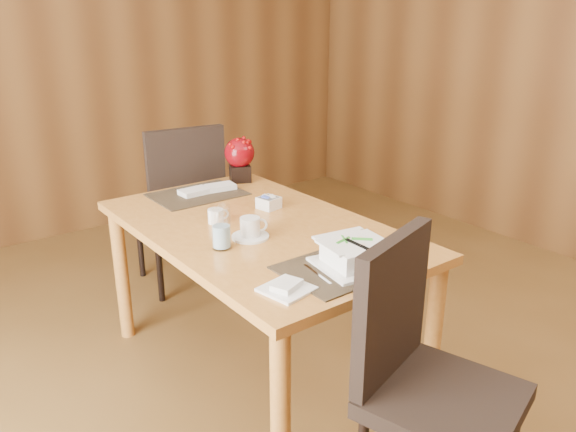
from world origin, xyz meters
TOP-DOWN VIEW (x-y plane):
  - back_wall at (0.00, 3.00)m, footprint 5.00×0.02m
  - dining_table at (0.00, 0.60)m, footprint 0.90×1.50m
  - placemat_near at (0.00, 0.05)m, footprint 0.45×0.33m
  - placemat_far at (0.00, 1.15)m, footprint 0.45×0.33m
  - soup_setting at (0.03, 0.03)m, footprint 0.29×0.29m
  - coffee_cup at (-0.11, 0.50)m, footprint 0.16×0.16m
  - water_glass at (-0.26, 0.47)m, footprint 0.10×0.10m
  - creamer_jug at (-0.13, 0.74)m, footprint 0.10×0.10m
  - sugar_caddy at (0.17, 0.76)m, footprint 0.11×0.11m
  - berry_decor at (0.31, 1.23)m, footprint 0.17×0.17m
  - napkins_far at (0.07, 1.15)m, footprint 0.30×0.12m
  - bread_plate at (-0.27, 0.03)m, footprint 0.18×0.18m
  - near_chair at (-0.01, -0.35)m, footprint 0.56×0.56m
  - far_chair at (0.13, 1.61)m, footprint 0.53×0.54m

SIDE VIEW (x-z plane):
  - near_chair at x=-0.01m, z-range 0.06..1.04m
  - far_chair at x=0.13m, z-range 0.07..1.09m
  - dining_table at x=0.00m, z-range 0.28..1.03m
  - placemat_near at x=0.00m, z-range 0.75..0.76m
  - placemat_far at x=0.00m, z-range 0.75..0.76m
  - bread_plate at x=-0.27m, z-range 0.75..0.76m
  - napkins_far at x=0.07m, z-range 0.76..0.78m
  - sugar_caddy at x=0.17m, z-range 0.75..0.80m
  - creamer_jug at x=-0.13m, z-range 0.75..0.81m
  - coffee_cup at x=-0.11m, z-range 0.74..0.83m
  - soup_setting at x=0.03m, z-range 0.75..0.85m
  - water_glass at x=-0.26m, z-range 0.75..0.93m
  - berry_decor at x=0.31m, z-range 0.77..1.01m
  - back_wall at x=0.00m, z-range 0.00..2.80m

